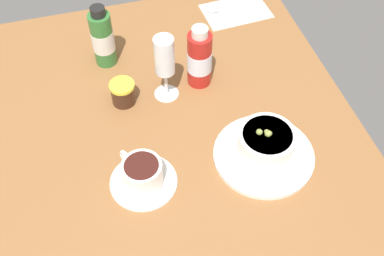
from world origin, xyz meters
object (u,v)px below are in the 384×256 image
wine_glass (165,59)px  porridge_bowl (265,147)px  jam_jar (123,93)px  coffee_cup (142,175)px  sauce_bottle_red (199,59)px  cutlery_setting (234,11)px  sauce_bottle_green (103,38)px

wine_glass → porridge_bowl: bearing=-146.6°
wine_glass → jam_jar: 13.36cm
coffee_cup → wine_glass: 27.03cm
sauce_bottle_red → jam_jar: bearing=95.2°
porridge_bowl → cutlery_setting: 51.20cm
sauce_bottle_red → sauce_bottle_green: (13.26, 20.97, 0.14)cm
coffee_cup → sauce_bottle_green: sauce_bottle_green is taller
jam_jar → sauce_bottle_red: sauce_bottle_red is taller
coffee_cup → wine_glass: bearing=-24.7°
wine_glass → jam_jar: wine_glass is taller
porridge_bowl → jam_jar: (24.42, 26.17, -0.63)cm
sauce_bottle_red → cutlery_setting: bearing=-36.2°
porridge_bowl → sauce_bottle_red: size_ratio=1.33×
cutlery_setting → wine_glass: (-26.01, 26.31, 11.11)cm
sauce_bottle_red → sauce_bottle_green: 24.81cm
cutlery_setting → coffee_cup: coffee_cup is taller
coffee_cup → sauce_bottle_green: size_ratio=0.84×
wine_glass → coffee_cup: bearing=155.3°
sauce_bottle_green → sauce_bottle_red: bearing=-122.3°
sauce_bottle_green → wine_glass: bearing=-141.9°
cutlery_setting → porridge_bowl: bearing=168.2°
wine_glass → sauce_bottle_green: wine_glass is taller
cutlery_setting → jam_jar: bearing=124.9°
coffee_cup → jam_jar: coffee_cup is taller
wine_glass → sauce_bottle_green: 19.97cm
cutlery_setting → sauce_bottle_red: (-23.85, 17.45, 7.17)cm
porridge_bowl → sauce_bottle_green: bearing=35.3°
porridge_bowl → wine_glass: wine_glass is taller
wine_glass → jam_jar: bearing=87.7°
cutlery_setting → sauce_bottle_red: bearing=143.8°
sauce_bottle_red → coffee_cup: bearing=142.5°
porridge_bowl → sauce_bottle_green: size_ratio=1.31×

